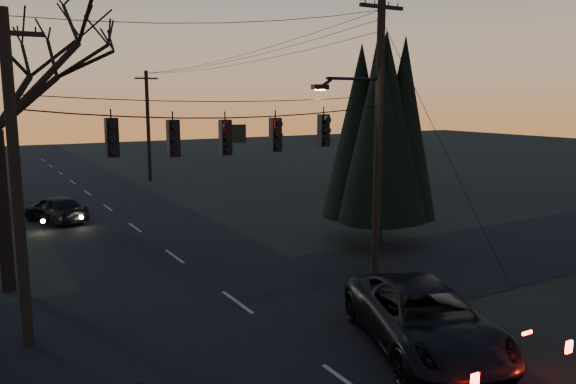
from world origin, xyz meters
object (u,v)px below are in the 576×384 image
evergreen_right (380,137)px  suv_near (425,319)px  utility_pole_left (29,344)px  utility_pole_far_r (150,180)px  utility_pole_right (375,275)px  sedan_oncoming_a (56,209)px

evergreen_right → suv_near: bearing=-122.9°
utility_pole_left → utility_pole_far_r: bearing=67.7°
utility_pole_right → utility_pole_far_r: (0.00, 28.00, 0.00)m
evergreen_right → utility_pole_far_r: bearing=97.4°
utility_pole_right → utility_pole_left: utility_pole_right is taller
evergreen_right → suv_near: (-5.96, -9.21, -3.89)m
sedan_oncoming_a → evergreen_right: bearing=115.9°
evergreen_right → sedan_oncoming_a: (-11.85, 11.56, -3.99)m
utility_pole_right → suv_near: 6.20m
suv_near → sedan_oncoming_a: (-5.89, 20.77, -0.11)m
utility_pole_far_r → suv_near: 33.60m
utility_pole_right → utility_pole_far_r: 28.00m
utility_pole_right → evergreen_right: size_ratio=1.21×
utility_pole_right → utility_pole_left: 11.50m
utility_pole_far_r → sedan_oncoming_a: bearing=-124.4°
utility_pole_far_r → evergreen_right: (3.15, -24.26, 4.71)m
utility_pole_left → suv_near: size_ratio=1.43×
utility_pole_right → suv_near: (-2.81, -5.47, 0.83)m
utility_pole_far_r → evergreen_right: bearing=-82.6°
utility_pole_left → sedan_oncoming_a: (2.80, 15.31, 0.72)m
utility_pole_left → sedan_oncoming_a: 15.58m
utility_pole_right → utility_pole_far_r: utility_pole_right is taller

